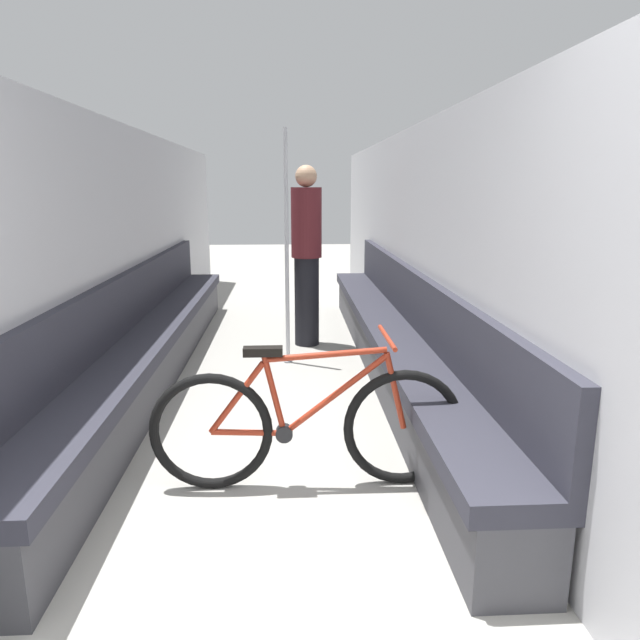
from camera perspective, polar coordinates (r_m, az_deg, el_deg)
The scene contains 7 objects.
wall_left at distance 4.86m, azimuth -19.88°, elevation 6.11°, with size 0.10×10.34×2.08m, color #B2B2B7.
wall_right at distance 4.79m, azimuth 10.41°, elevation 6.59°, with size 0.10×10.34×2.08m, color #B2B2B7.
bench_seat_row_left at distance 4.92m, azimuth -16.59°, elevation -2.33°, with size 0.43×5.64×0.90m.
bench_seat_row_right at distance 4.86m, azimuth 7.35°, elevation -2.06°, with size 0.43×5.64×0.90m.
bicycle at distance 3.05m, azimuth -1.24°, elevation -10.53°, with size 1.66×0.46×0.83m.
grab_pole_near at distance 5.06m, azimuth -3.35°, elevation 6.68°, with size 0.08×0.08×2.06m.
passenger_standing at distance 5.68m, azimuth -1.35°, elevation 6.60°, with size 0.30×0.30×1.78m.
Camera 1 is at (0.14, -1.06, 1.57)m, focal length 32.00 mm.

